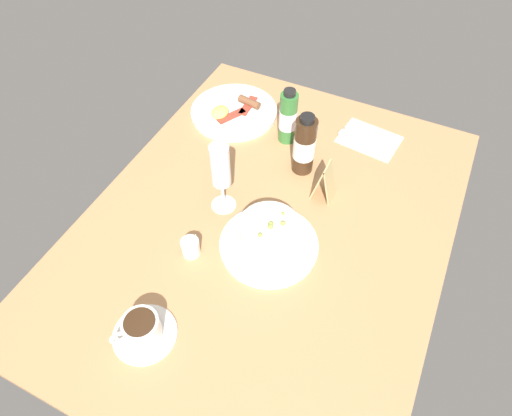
% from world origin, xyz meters
% --- Properties ---
extents(ground_plane, '(1.10, 0.84, 0.03)m').
position_xyz_m(ground_plane, '(0.00, 0.00, -0.01)').
color(ground_plane, '#B27F51').
extents(porridge_bowl, '(0.23, 0.23, 0.09)m').
position_xyz_m(porridge_bowl, '(-0.06, -0.03, 0.04)').
color(porridge_bowl, silver).
rests_on(porridge_bowl, ground_plane).
extents(cutlery_setting, '(0.14, 0.18, 0.01)m').
position_xyz_m(cutlery_setting, '(0.40, -0.13, 0.00)').
color(cutlery_setting, silver).
rests_on(cutlery_setting, ground_plane).
extents(coffee_cup, '(0.13, 0.13, 0.06)m').
position_xyz_m(coffee_cup, '(-0.36, 0.10, 0.03)').
color(coffee_cup, silver).
rests_on(coffee_cup, ground_plane).
extents(creamer_jug, '(0.05, 0.04, 0.05)m').
position_xyz_m(creamer_jug, '(-0.15, 0.12, 0.02)').
color(creamer_jug, silver).
rests_on(creamer_jug, ground_plane).
extents(wine_glass, '(0.06, 0.06, 0.20)m').
position_xyz_m(wine_glass, '(0.01, 0.12, 0.13)').
color(wine_glass, white).
rests_on(wine_glass, ground_plane).
extents(sauce_bottle_green, '(0.05, 0.05, 0.17)m').
position_xyz_m(sauce_bottle_green, '(0.30, 0.07, 0.08)').
color(sauce_bottle_green, '#337233').
rests_on(sauce_bottle_green, ground_plane).
extents(sauce_bottle_brown, '(0.06, 0.06, 0.18)m').
position_xyz_m(sauce_bottle_brown, '(0.21, -0.01, 0.08)').
color(sauce_bottle_brown, '#382314').
rests_on(sauce_bottle_brown, ground_plane).
extents(breakfast_plate, '(0.26, 0.26, 0.04)m').
position_xyz_m(breakfast_plate, '(0.33, 0.26, 0.01)').
color(breakfast_plate, silver).
rests_on(breakfast_plate, ground_plane).
extents(menu_card, '(0.05, 0.05, 0.11)m').
position_xyz_m(menu_card, '(0.14, -0.09, 0.05)').
color(menu_card, tan).
rests_on(menu_card, ground_plane).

